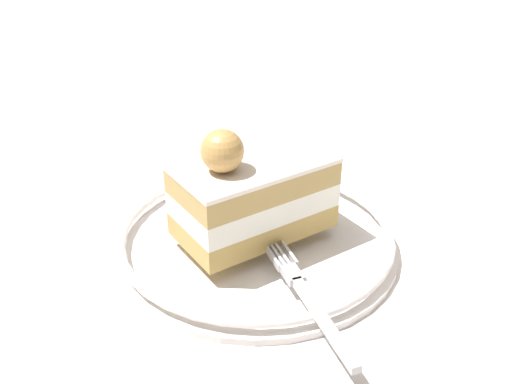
# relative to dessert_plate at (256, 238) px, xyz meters

# --- Properties ---
(ground_plane) EXTENTS (2.40, 2.40, 0.00)m
(ground_plane) POSITION_rel_dessert_plate_xyz_m (-0.02, 0.01, -0.01)
(ground_plane) COLOR silver
(dessert_plate) EXTENTS (0.20, 0.20, 0.01)m
(dessert_plate) POSITION_rel_dessert_plate_xyz_m (0.00, 0.00, 0.00)
(dessert_plate) COLOR white
(dessert_plate) RESTS_ON ground_plane
(cake_slice) EXTENTS (0.08, 0.11, 0.08)m
(cake_slice) POSITION_rel_dessert_plate_xyz_m (-0.00, -0.00, 0.04)
(cake_slice) COLOR tan
(cake_slice) RESTS_ON dessert_plate
(fork) EXTENTS (0.12, 0.01, 0.00)m
(fork) POSITION_rel_dessert_plate_xyz_m (0.08, -0.00, 0.01)
(fork) COLOR silver
(fork) RESTS_ON dessert_plate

